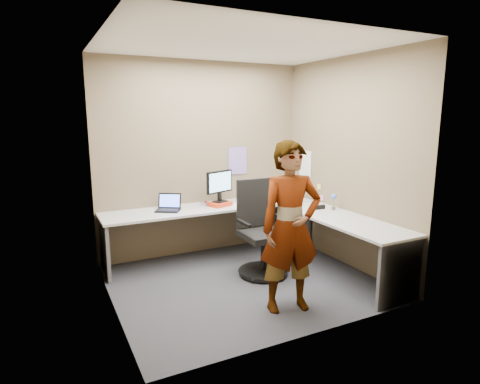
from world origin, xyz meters
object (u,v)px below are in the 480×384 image
office_chair (261,237)px  person (290,227)px  desk (261,223)px  monitor (220,184)px

office_chair → person: bearing=-101.4°
desk → monitor: size_ratio=6.85×
desk → monitor: monitor is taller
monitor → office_chair: monitor is taller
person → monitor: bearing=101.3°
desk → person: (-0.32, -1.16, 0.28)m
office_chair → desk: bearing=61.8°
office_chair → person: person is taller
monitor → desk: bearing=-81.3°
office_chair → person: 1.04m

